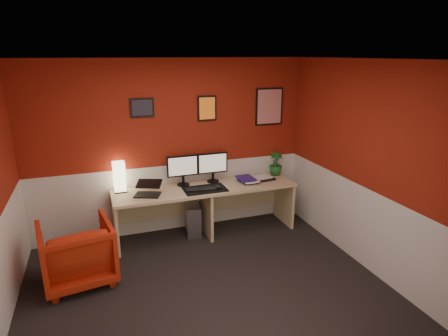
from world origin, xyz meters
TOP-DOWN VIEW (x-y plane):
  - ground at (0.00, 0.00)m, footprint 4.00×3.50m
  - ceiling at (0.00, 0.00)m, footprint 4.00×3.50m
  - wall_back at (0.00, 1.75)m, footprint 4.00×0.01m
  - wall_front at (0.00, -1.75)m, footprint 4.00×0.01m
  - wall_right at (2.00, 0.00)m, footprint 0.01×3.50m
  - wainscot_back at (0.00, 1.75)m, footprint 4.00×0.01m
  - wainscot_right at (2.00, 0.00)m, footprint 0.01×3.50m
  - desk at (0.39, 1.41)m, footprint 2.60×0.65m
  - shoji_lamp at (-0.76, 1.62)m, footprint 0.16×0.16m
  - laptop at (-0.44, 1.34)m, footprint 0.39×0.34m
  - monitor_left at (0.11, 1.59)m, footprint 0.45×0.06m
  - monitor_right at (0.56, 1.59)m, footprint 0.45×0.06m
  - desk_mat at (0.36, 1.31)m, footprint 0.60×0.38m
  - keyboard at (0.30, 1.31)m, footprint 0.43×0.19m
  - mouse at (0.54, 1.28)m, footprint 0.08×0.11m
  - book_bottom at (0.94, 1.40)m, footprint 0.26×0.32m
  - book_middle at (0.94, 1.40)m, footprint 0.24×0.33m
  - book_top at (0.89, 1.39)m, footprint 0.24×0.31m
  - zen_tray at (1.29, 1.45)m, footprint 0.38×0.30m
  - potted_plant at (1.59, 1.59)m, footprint 0.24×0.24m
  - pc_tower at (0.22, 1.51)m, footprint 0.26×0.47m
  - armchair at (-1.35, 0.75)m, footprint 0.89×0.91m
  - art_left at (-0.39, 1.74)m, footprint 0.32×0.02m
  - art_center at (0.53, 1.74)m, footprint 0.28×0.02m
  - art_right at (1.51, 1.74)m, footprint 0.44×0.02m

SIDE VIEW (x-z plane):
  - ground at x=0.00m, z-range -0.01..0.01m
  - pc_tower at x=0.22m, z-range 0.00..0.45m
  - armchair at x=-1.35m, z-range 0.00..0.72m
  - desk at x=0.39m, z-range 0.00..0.73m
  - wainscot_back at x=0.00m, z-range 0.00..1.00m
  - wainscot_right at x=2.00m, z-range 0.00..1.00m
  - desk_mat at x=0.36m, z-range 0.73..0.74m
  - book_bottom at x=0.94m, z-range 0.73..0.76m
  - keyboard at x=0.30m, z-range 0.74..0.75m
  - zen_tray at x=1.29m, z-range 0.73..0.76m
  - mouse at x=0.54m, z-range 0.74..0.77m
  - book_middle at x=0.94m, z-range 0.76..0.78m
  - book_top at x=0.89m, z-range 0.78..0.81m
  - laptop at x=-0.44m, z-range 0.73..0.95m
  - potted_plant at x=1.59m, z-range 0.73..1.09m
  - shoji_lamp at x=-0.76m, z-range 0.73..1.13m
  - monitor_left at x=0.11m, z-range 0.73..1.31m
  - monitor_right at x=0.56m, z-range 0.73..1.31m
  - wall_back at x=0.00m, z-range 0.00..2.50m
  - wall_front at x=0.00m, z-range 0.00..2.50m
  - wall_right at x=2.00m, z-range 0.00..2.50m
  - art_right at x=1.51m, z-range 1.50..2.06m
  - art_center at x=0.53m, z-range 1.62..1.98m
  - art_left at x=-0.39m, z-range 1.72..1.98m
  - ceiling at x=0.00m, z-range 2.50..2.50m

